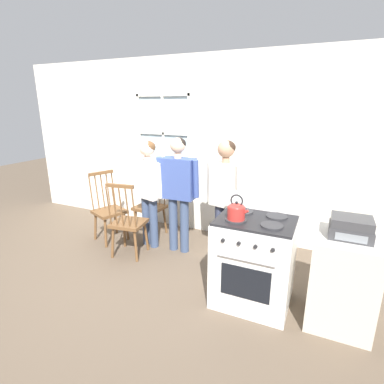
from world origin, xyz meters
name	(u,v)px	position (x,y,z in m)	size (l,w,h in m)	color
ground_plane	(143,266)	(0.00, 0.00, 0.00)	(16.00, 16.00, 0.00)	brown
wall_back	(191,148)	(0.02, 1.40, 1.34)	(6.40, 0.16, 2.70)	silver
chair_by_window	(151,207)	(-0.43, 0.89, 0.46)	(0.45, 0.44, 1.04)	brown
chair_near_wall	(109,211)	(-0.90, 0.46, 0.46)	(0.53, 0.54, 1.04)	brown
chair_center_cluster	(128,223)	(-0.34, 0.18, 0.46)	(0.47, 0.46, 1.04)	brown
person_elderly_left	(148,184)	(-0.24, 0.56, 0.93)	(0.56, 0.31, 1.53)	#384766
person_teen_center	(178,185)	(0.22, 0.58, 0.97)	(0.60, 0.23, 1.59)	#384766
person_adult_right	(225,190)	(0.87, 0.58, 0.96)	(0.51, 0.29, 1.58)	#2D3347
stove	(254,260)	(1.43, -0.11, 0.47)	(0.76, 0.68, 1.08)	white
kettle	(236,211)	(1.26, -0.24, 1.02)	(0.21, 0.17, 0.25)	red
potted_plant	(168,168)	(-0.34, 1.31, 1.01)	(0.15, 0.15, 0.29)	beige
side_counter	(342,282)	(2.24, -0.12, 0.45)	(0.55, 0.50, 0.90)	beige
stereo	(351,228)	(2.24, -0.14, 0.99)	(0.34, 0.29, 0.18)	#38383A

